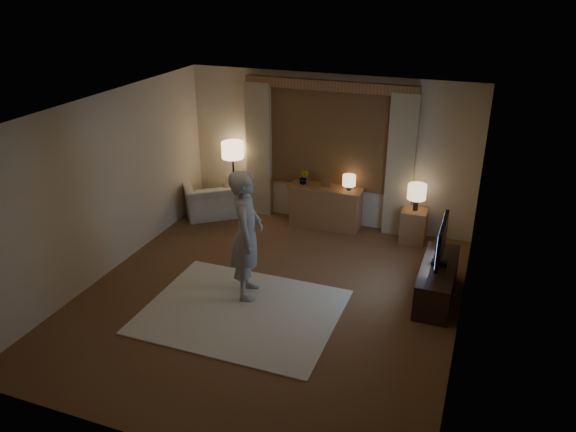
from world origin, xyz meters
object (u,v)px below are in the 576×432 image
at_px(sideboard, 325,208).
at_px(tv_stand, 437,281).
at_px(side_table, 414,226).
at_px(armchair, 212,199).
at_px(person, 247,235).

distance_m(sideboard, tv_stand, 2.69).
distance_m(sideboard, side_table, 1.53).
bearing_deg(side_table, armchair, -176.68).
xyz_separation_m(sideboard, person, (-0.33, -2.52, 0.57)).
relative_size(sideboard, armchair, 1.23).
relative_size(sideboard, tv_stand, 0.86).
relative_size(tv_stand, person, 0.78).
xyz_separation_m(side_table, tv_stand, (0.57, -1.62, -0.03)).
xyz_separation_m(armchair, person, (1.74, -2.26, 0.60)).
bearing_deg(tv_stand, armchair, 161.30).
bearing_deg(tv_stand, side_table, 109.52).
height_order(armchair, tv_stand, armchair).
bearing_deg(armchair, person, 89.61).
bearing_deg(side_table, person, -127.05).
bearing_deg(side_table, tv_stand, -70.48).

